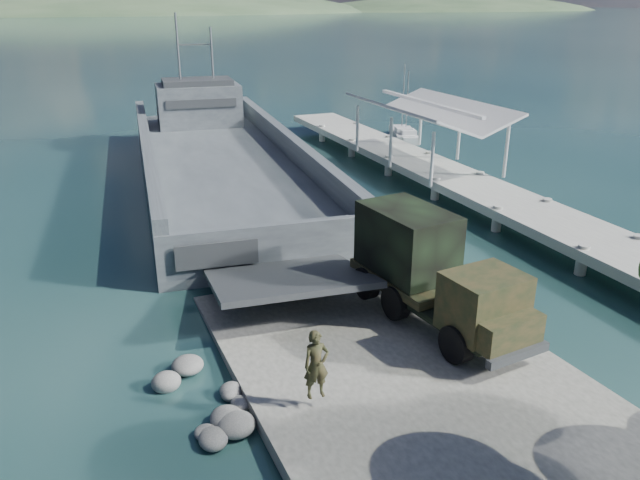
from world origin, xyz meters
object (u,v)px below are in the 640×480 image
Objects in this scene: soldier at (316,376)px; sailboat_near at (406,136)px; sailboat_far at (402,134)px; pier at (434,161)px; military_truck at (430,270)px; landing_craft at (220,169)px.

sailboat_near reaches higher than soldier.
pier is at bearing -90.53° from sailboat_far.
sailboat_far is (15.84, 30.14, -2.02)m from military_truck.
soldier is 0.35× the size of sailboat_near.
sailboat_far is at bearing 107.38° from sailboat_near.
landing_craft is 19.81m from sailboat_far.
sailboat_far is at bearing 68.73° from pier.
soldier is at bearing -106.14° from sailboat_near.
landing_craft reaches higher than military_truck.
sailboat_far reaches higher than pier.
pier is at bearing -18.81° from landing_craft.
military_truck is 4.05× the size of soldier.
landing_craft is at bearing -141.19° from sailboat_near.
soldier is (-5.81, -3.53, -0.84)m from military_truck.
landing_craft reaches higher than pier.
landing_craft is 26.00m from soldier.
sailboat_far is (18.16, 7.92, -0.58)m from landing_craft.
landing_craft is 4.67× the size of military_truck.
landing_craft reaches higher than sailboat_far.
pier is at bearing 52.93° from soldier.
military_truck is 1.40× the size of sailboat_near.
soldier is at bearing -102.00° from sailboat_far.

